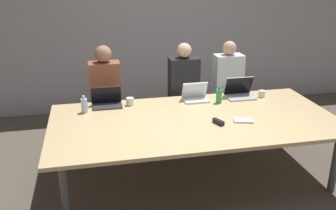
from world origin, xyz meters
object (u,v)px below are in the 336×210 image
(laptop_far_left, at_px, (107,101))
(cup_far_right, at_px, (262,94))
(stapler, at_px, (218,122))
(laptop_far_right, at_px, (239,91))
(person_far_center, at_px, (184,94))
(bottle_far_left, at_px, (84,105))
(person_far_left, at_px, (106,99))
(bottle_far_center, at_px, (219,96))
(cup_far_left, at_px, (130,102))
(laptop_far_center, at_px, (195,95))

(laptop_far_left, height_order, cup_far_right, laptop_far_left)
(stapler, bearing_deg, laptop_far_right, 32.24)
(cup_far_right, bearing_deg, person_far_center, 151.47)
(laptop_far_right, height_order, stapler, laptop_far_right)
(bottle_far_left, height_order, stapler, bottle_far_left)
(person_far_left, xyz_separation_m, person_far_center, (1.07, 0.02, -0.01))
(laptop_far_right, distance_m, stapler, 0.97)
(laptop_far_right, bearing_deg, bottle_far_center, -154.85)
(cup_far_left, height_order, person_far_center, person_far_center)
(person_far_left, distance_m, stapler, 1.66)
(cup_far_left, relative_size, bottle_far_left, 0.46)
(laptop_far_left, height_order, stapler, laptop_far_left)
(bottle_far_left, distance_m, person_far_center, 1.47)
(laptop_far_left, height_order, laptop_far_center, laptop_far_center)
(person_far_left, distance_m, laptop_far_right, 1.76)
(laptop_far_left, relative_size, stapler, 2.35)
(cup_far_left, height_order, bottle_far_left, bottle_far_left)
(person_far_center, bearing_deg, laptop_far_center, -84.31)
(laptop_far_right, height_order, bottle_far_center, laptop_far_right)
(bottle_far_center, bearing_deg, person_far_center, 116.93)
(cup_far_left, xyz_separation_m, stapler, (0.87, -0.78, -0.02))
(stapler, bearing_deg, bottle_far_center, 48.02)
(person_far_center, bearing_deg, bottle_far_center, -63.07)
(laptop_far_left, bearing_deg, laptop_far_right, -0.89)
(cup_far_left, bearing_deg, laptop_far_center, 0.87)
(laptop_far_right, distance_m, cup_far_right, 0.29)
(laptop_far_right, distance_m, bottle_far_center, 0.37)
(laptop_far_left, distance_m, cup_far_left, 0.28)
(bottle_far_center, bearing_deg, cup_far_right, 8.46)
(person_far_left, bearing_deg, cup_far_left, -57.07)
(person_far_left, bearing_deg, person_far_center, 1.11)
(cup_far_left, bearing_deg, person_far_center, 29.44)
(cup_far_left, distance_m, laptop_far_right, 1.43)
(bottle_far_left, distance_m, laptop_far_right, 1.98)
(bottle_far_left, height_order, bottle_far_center, bottle_far_center)
(laptop_far_left, xyz_separation_m, cup_far_right, (1.99, -0.09, -0.02))
(laptop_far_left, relative_size, cup_far_right, 4.11)
(cup_far_left, bearing_deg, stapler, -42.06)
(cup_far_right, distance_m, laptop_far_center, 0.88)
(laptop_far_left, bearing_deg, cup_far_right, -2.65)
(laptop_far_center, height_order, bottle_far_center, laptop_far_center)
(person_far_center, height_order, stapler, person_far_center)
(person_far_left, height_order, person_far_center, person_far_left)
(laptop_far_center, bearing_deg, person_far_left, 159.58)
(laptop_far_left, distance_m, bottle_far_center, 1.39)
(person_far_left, height_order, stapler, person_far_left)
(laptop_far_left, height_order, cup_far_left, laptop_far_left)
(laptop_far_center, bearing_deg, bottle_far_center, -31.77)
(cup_far_right, relative_size, stapler, 0.57)
(person_far_left, relative_size, cup_far_right, 15.85)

